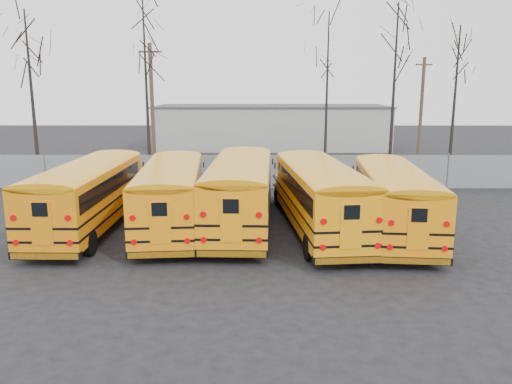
{
  "coord_description": "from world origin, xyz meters",
  "views": [
    {
      "loc": [
        0.71,
        -17.28,
        6.03
      ],
      "look_at": [
        0.62,
        3.41,
        1.6
      ],
      "focal_mm": 35.0,
      "sensor_mm": 36.0,
      "label": 1
    }
  ],
  "objects_px": {
    "bus_b": "(171,190)",
    "utility_pole_left": "(152,107)",
    "bus_e": "(394,195)",
    "utility_pole_right": "(421,112)",
    "bus_a": "(89,190)",
    "bus_c": "(241,187)",
    "bus_d": "(320,191)"
  },
  "relations": [
    {
      "from": "bus_b",
      "to": "utility_pole_left",
      "type": "height_order",
      "value": "utility_pole_left"
    },
    {
      "from": "bus_e",
      "to": "utility_pole_right",
      "type": "xyz_separation_m",
      "value": [
        6.46,
        17.25,
        2.47
      ]
    },
    {
      "from": "bus_a",
      "to": "bus_b",
      "type": "xyz_separation_m",
      "value": [
        3.44,
        0.1,
        -0.03
      ]
    },
    {
      "from": "utility_pole_right",
      "to": "utility_pole_left",
      "type": "bearing_deg",
      "value": 166.64
    },
    {
      "from": "bus_a",
      "to": "bus_c",
      "type": "distance_m",
      "value": 6.38
    },
    {
      "from": "bus_d",
      "to": "bus_b",
      "type": "bearing_deg",
      "value": 170.28
    },
    {
      "from": "utility_pole_left",
      "to": "utility_pole_right",
      "type": "bearing_deg",
      "value": 7.87
    },
    {
      "from": "bus_b",
      "to": "utility_pole_left",
      "type": "bearing_deg",
      "value": 99.43
    },
    {
      "from": "bus_d",
      "to": "bus_a",
      "type": "bearing_deg",
      "value": 172.33
    },
    {
      "from": "bus_a",
      "to": "bus_c",
      "type": "height_order",
      "value": "bus_c"
    },
    {
      "from": "bus_c",
      "to": "bus_b",
      "type": "bearing_deg",
      "value": -172.82
    },
    {
      "from": "bus_a",
      "to": "bus_d",
      "type": "height_order",
      "value": "bus_d"
    },
    {
      "from": "bus_b",
      "to": "bus_d",
      "type": "relative_size",
      "value": 0.97
    },
    {
      "from": "bus_b",
      "to": "utility_pole_right",
      "type": "height_order",
      "value": "utility_pole_right"
    },
    {
      "from": "bus_c",
      "to": "utility_pole_left",
      "type": "bearing_deg",
      "value": 116.99
    },
    {
      "from": "bus_e",
      "to": "bus_a",
      "type": "bearing_deg",
      "value": -177.71
    },
    {
      "from": "bus_c",
      "to": "bus_d",
      "type": "distance_m",
      "value": 3.37
    },
    {
      "from": "utility_pole_left",
      "to": "bus_c",
      "type": "bearing_deg",
      "value": -63.73
    },
    {
      "from": "bus_d",
      "to": "utility_pole_left",
      "type": "relative_size",
      "value": 1.22
    },
    {
      "from": "bus_c",
      "to": "bus_a",
      "type": "bearing_deg",
      "value": -174.83
    },
    {
      "from": "bus_b",
      "to": "bus_d",
      "type": "xyz_separation_m",
      "value": [
        6.22,
        -0.45,
        0.04
      ]
    },
    {
      "from": "utility_pole_right",
      "to": "bus_c",
      "type": "bearing_deg",
      "value": -148.14
    },
    {
      "from": "bus_c",
      "to": "bus_e",
      "type": "distance_m",
      "value": 6.37
    },
    {
      "from": "bus_e",
      "to": "utility_pole_right",
      "type": "distance_m",
      "value": 18.58
    },
    {
      "from": "bus_b",
      "to": "bus_c",
      "type": "bearing_deg",
      "value": 0.43
    },
    {
      "from": "bus_b",
      "to": "bus_a",
      "type": "bearing_deg",
      "value": 176.7
    },
    {
      "from": "bus_e",
      "to": "utility_pole_right",
      "type": "relative_size",
      "value": 1.28
    },
    {
      "from": "utility_pole_left",
      "to": "bus_e",
      "type": "bearing_deg",
      "value": -48.16
    },
    {
      "from": "bus_a",
      "to": "utility_pole_right",
      "type": "relative_size",
      "value": 1.32
    },
    {
      "from": "bus_c",
      "to": "utility_pole_left",
      "type": "distance_m",
      "value": 15.73
    },
    {
      "from": "bus_b",
      "to": "bus_d",
      "type": "height_order",
      "value": "bus_d"
    },
    {
      "from": "bus_a",
      "to": "bus_e",
      "type": "height_order",
      "value": "bus_a"
    }
  ]
}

